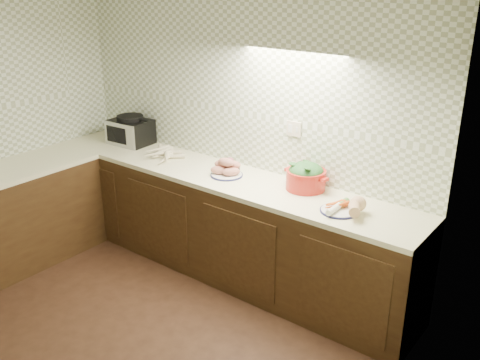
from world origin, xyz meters
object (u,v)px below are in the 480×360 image
Objects in this scene: toaster_oven at (131,131)px; dutch_oven at (306,176)px; onion_bowl at (231,166)px; veg_plate at (348,206)px; sweet_potato_plate at (227,169)px; parsnip_pile at (158,154)px.

dutch_oven is (1.97, 0.04, -0.03)m from toaster_oven.
veg_plate is (1.18, -0.15, 0.00)m from onion_bowl.
onion_bowl is 1.19m from veg_plate.
onion_bowl is at bearing 172.56° from veg_plate.
dutch_oven is (0.72, 0.03, 0.06)m from onion_bowl.
onion_bowl is (-0.05, 0.11, -0.01)m from sweet_potato_plate.
veg_plate is (2.43, -0.15, -0.09)m from toaster_oven.
veg_plate is at bearing -0.51° from parsnip_pile.
dutch_oven is 0.50m from veg_plate.
sweet_potato_plate is 1.85× the size of onion_bowl.
toaster_oven is 1.31m from sweet_potato_plate.
toaster_oven is at bearing -179.76° from onion_bowl.
veg_plate is at bearing -7.44° from onion_bowl.
veg_plate reaches higher than parsnip_pile.
onion_bowl is (0.75, 0.14, 0.01)m from parsnip_pile.
toaster_oven reaches higher than veg_plate.
toaster_oven reaches higher than onion_bowl.
veg_plate is (0.46, -0.19, -0.06)m from dutch_oven.
toaster_oven is 1.50× the size of sweet_potato_plate.
parsnip_pile is at bearing -168.34° from dutch_oven.
onion_bowl is 0.39× the size of dutch_oven.
dutch_oven is 1.11× the size of veg_plate.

